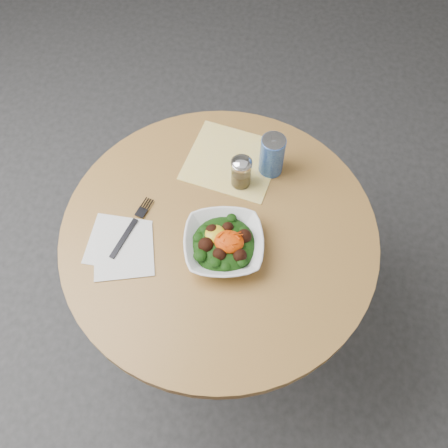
{
  "coord_description": "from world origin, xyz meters",
  "views": [
    {
      "loc": [
        0.11,
        -0.67,
        1.98
      ],
      "look_at": [
        0.02,
        -0.01,
        0.81
      ],
      "focal_mm": 40.0,
      "sensor_mm": 36.0,
      "label": 1
    }
  ],
  "objects": [
    {
      "name": "ground",
      "position": [
        0.0,
        0.0,
        0.0
      ],
      "size": [
        6.0,
        6.0,
        0.0
      ],
      "primitive_type": "plane",
      "color": "#2C2C2E",
      "rests_on": "ground"
    },
    {
      "name": "table",
      "position": [
        0.0,
        0.0,
        0.55
      ],
      "size": [
        0.9,
        0.9,
        0.75
      ],
      "color": "black",
      "rests_on": "ground"
    },
    {
      "name": "cloth_napkin",
      "position": [
        0.0,
        0.25,
        0.75
      ],
      "size": [
        0.31,
        0.29,
        0.0
      ],
      "primitive_type": "cube",
      "rotation": [
        0.0,
        0.0,
        -0.2
      ],
      "color": "#E6B70C",
      "rests_on": "table"
    },
    {
      "name": "paper_napkins",
      "position": [
        -0.26,
        -0.09,
        0.75
      ],
      "size": [
        0.21,
        0.21,
        0.0
      ],
      "color": "silver",
      "rests_on": "table"
    },
    {
      "name": "salad_bowl",
      "position": [
        0.02,
        -0.05,
        0.78
      ],
      "size": [
        0.25,
        0.25,
        0.08
      ],
      "color": "white",
      "rests_on": "table"
    },
    {
      "name": "fork",
      "position": [
        -0.24,
        -0.02,
        0.76
      ],
      "size": [
        0.08,
        0.21,
        0.0
      ],
      "color": "black",
      "rests_on": "table"
    },
    {
      "name": "spice_shaker",
      "position": [
        0.04,
        0.17,
        0.81
      ],
      "size": [
        0.06,
        0.06,
        0.11
      ],
      "color": "silver",
      "rests_on": "table"
    },
    {
      "name": "beverage_can",
      "position": [
        0.12,
        0.23,
        0.82
      ],
      "size": [
        0.07,
        0.07,
        0.14
      ],
      "color": "navy",
      "rests_on": "table"
    }
  ]
}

